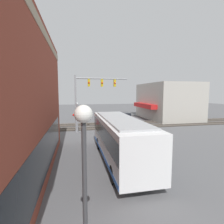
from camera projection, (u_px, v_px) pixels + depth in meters
ground_plane at (130, 137)px, 19.55m from camera, size 120.00×120.00×0.00m
shop_building at (167, 101)px, 34.04m from camera, size 12.37×9.35×6.80m
city_bus at (119, 137)px, 12.78m from camera, size 10.01×2.59×3.16m
traffic_signal_gantry at (91, 90)px, 21.89m from camera, size 0.42×6.71×7.17m
crossing_signal at (77, 115)px, 21.28m from camera, size 1.41×1.18×3.81m
streetlamp at (85, 180)px, 4.31m from camera, size 0.44×0.44×4.66m
rail_track_near at (117, 127)px, 25.39m from camera, size 2.60×60.00×0.15m
rail_track_far at (113, 123)px, 28.50m from camera, size 2.60×60.00×0.15m
parked_car_blue at (125, 117)px, 31.02m from camera, size 4.24×1.82×1.53m
pedestrian_near_bus at (129, 137)px, 16.31m from camera, size 0.34×0.34×1.75m
pedestrian_at_crossing at (82, 125)px, 22.45m from camera, size 0.34×0.34×1.79m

